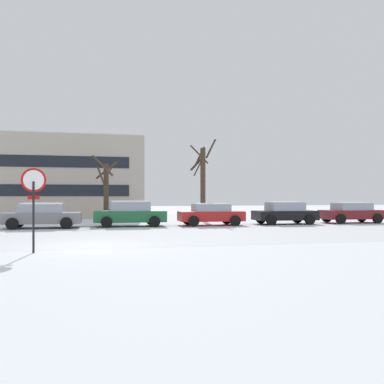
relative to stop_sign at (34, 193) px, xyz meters
name	(u,v)px	position (x,y,z in m)	size (l,w,h in m)	color
ground_plane	(86,246)	(1.59, 1.48, -1.88)	(120.00, 120.00, 0.00)	white
road_surface	(87,236)	(1.59, 5.42, -1.88)	(80.00, 9.87, 0.00)	silver
stop_sign	(34,193)	(0.00, 0.00, 0.00)	(0.75, 0.14, 2.68)	black
parked_car_gray	(42,215)	(-0.86, 11.01, -1.16)	(4.28, 2.24, 1.40)	slate
parked_car_green	(130,213)	(4.03, 11.30, -1.12)	(4.22, 2.18, 1.50)	#1E6038
parked_car_red	(211,214)	(8.92, 11.01, -1.18)	(3.94, 2.09, 1.35)	red
parked_car_black	(285,213)	(13.81, 11.02, -1.15)	(3.96, 2.07, 1.43)	black
parked_car_maroon	(352,212)	(18.69, 11.17, -1.17)	(4.11, 2.07, 1.37)	maroon
tree_far_mid	(203,180)	(9.63, 15.68, 1.08)	(1.86, 1.89, 5.85)	#423326
tree_far_left	(106,189)	(2.76, 14.69, 0.36)	(1.73, 1.76, 4.45)	#423326
building_far_left	(68,178)	(-0.15, 25.09, 1.50)	(12.36, 9.51, 6.77)	#B2A899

